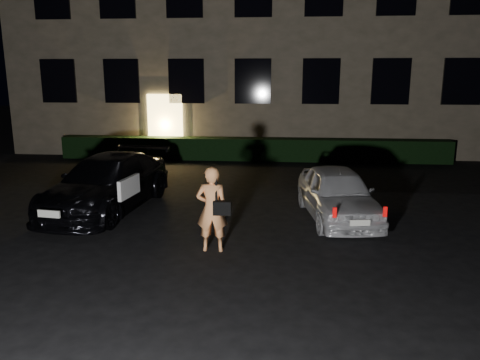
{
  "coord_description": "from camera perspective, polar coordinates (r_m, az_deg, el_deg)",
  "views": [
    {
      "loc": [
        1.16,
        -7.45,
        3.28
      ],
      "look_at": [
        0.31,
        2.0,
        1.12
      ],
      "focal_mm": 35.0,
      "sensor_mm": 36.0,
      "label": 1
    }
  ],
  "objects": [
    {
      "name": "building",
      "position": [
        22.63,
        2.3,
        19.7
      ],
      "size": [
        20.0,
        8.11,
        12.0
      ],
      "color": "brown",
      "rests_on": "ground"
    },
    {
      "name": "man",
      "position": [
        8.76,
        -3.41,
        -3.56
      ],
      "size": [
        0.68,
        0.41,
        1.63
      ],
      "rotation": [
        0.0,
        0.0,
        3.18
      ],
      "color": "#FFA15E",
      "rests_on": "ground"
    },
    {
      "name": "hedge",
      "position": [
        18.21,
        1.43,
        3.79
      ],
      "size": [
        15.0,
        0.7,
        0.85
      ],
      "primitive_type": "cube",
      "color": "black",
      "rests_on": "ground"
    },
    {
      "name": "hatch",
      "position": [
        10.97,
        11.8,
        -1.61
      ],
      "size": [
        1.91,
        3.69,
        1.2
      ],
      "rotation": [
        0.0,
        0.0,
        0.15
      ],
      "color": "silver",
      "rests_on": "ground"
    },
    {
      "name": "sedan",
      "position": [
        11.93,
        -15.88,
        -0.38
      ],
      "size": [
        2.44,
        4.77,
        1.32
      ],
      "rotation": [
        0.0,
        0.0,
        -0.13
      ],
      "color": "black",
      "rests_on": "ground"
    },
    {
      "name": "ground",
      "position": [
        8.22,
        -3.44,
        -10.73
      ],
      "size": [
        80.0,
        80.0,
        0.0
      ],
      "primitive_type": "plane",
      "color": "black",
      "rests_on": "ground"
    }
  ]
}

